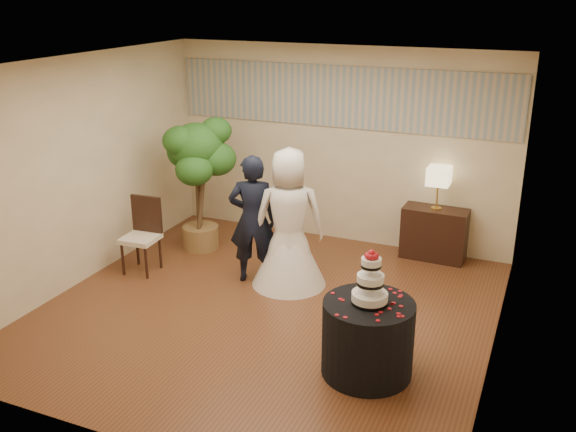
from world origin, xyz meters
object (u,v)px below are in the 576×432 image
at_px(cake_table, 368,338).
at_px(side_chair, 140,236).
at_px(bride, 289,218).
at_px(console, 434,234).
at_px(groom, 253,219).
at_px(table_lamp, 438,188).
at_px(ficus_tree, 198,184).
at_px(wedding_cake, 371,277).

height_order(cake_table, side_chair, side_chair).
relative_size(bride, cake_table, 2.00).
height_order(cake_table, console, cake_table).
bearing_deg(bride, groom, -15.15).
bearing_deg(table_lamp, ficus_tree, -163.39).
relative_size(table_lamp, ficus_tree, 0.30).
relative_size(groom, wedding_cake, 3.04).
distance_m(table_lamp, ficus_tree, 3.27).
height_order(ficus_tree, side_chair, ficus_tree).
height_order(table_lamp, side_chair, table_lamp).
xyz_separation_m(cake_table, ficus_tree, (-3.09, 2.11, 0.58)).
distance_m(cake_table, ficus_tree, 3.79).
relative_size(bride, table_lamp, 3.02).
bearing_deg(groom, side_chair, -6.34).
bearing_deg(cake_table, ficus_tree, 145.64).
bearing_deg(side_chair, groom, 10.03).
distance_m(cake_table, side_chair, 3.56).
bearing_deg(side_chair, cake_table, -21.52).
height_order(bride, cake_table, bride).
height_order(groom, bride, bride).
distance_m(groom, cake_table, 2.45).
bearing_deg(ficus_tree, side_chair, -106.22).
xyz_separation_m(wedding_cake, console, (0.04, 3.05, -0.66)).
relative_size(console, table_lamp, 1.49).
height_order(cake_table, wedding_cake, wedding_cake).
relative_size(cake_table, table_lamp, 1.51).
height_order(bride, console, bride).
relative_size(table_lamp, side_chair, 0.59).
height_order(groom, console, groom).
bearing_deg(table_lamp, bride, -134.68).
height_order(bride, side_chair, bride).
bearing_deg(table_lamp, console, 0.00).
height_order(groom, table_lamp, groom).
distance_m(cake_table, table_lamp, 3.11).
relative_size(bride, side_chair, 1.78).
height_order(console, table_lamp, table_lamp).
distance_m(wedding_cake, table_lamp, 3.05).
xyz_separation_m(bride, table_lamp, (1.51, 1.52, 0.13)).
xyz_separation_m(bride, side_chair, (-1.92, -0.42, -0.38)).
distance_m(cake_table, console, 3.05).
bearing_deg(table_lamp, side_chair, -150.43).
distance_m(ficus_tree, side_chair, 1.15).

